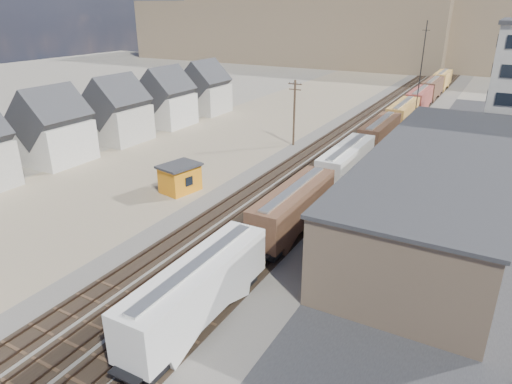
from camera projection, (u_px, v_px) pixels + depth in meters
The scene contains 11 objects.
ground at pixel (159, 305), 32.99m from camera, with size 300.00×300.00×0.00m, color #6B6356.
ballast_bed at pixel (362, 140), 73.50m from camera, with size 18.00×200.00×0.06m, color #4C4742.
dirt_yard at pixel (224, 139), 74.35m from camera, with size 24.00×180.00×0.03m, color #857A5B.
rail_tracks at pixel (359, 139), 73.71m from camera, with size 11.40×200.00×0.24m.
freight_train at pixel (392, 122), 73.17m from camera, with size 3.00×119.74×4.46m.
warehouse at pixel (439, 185), 45.16m from camera, with size 12.40×40.40×7.25m.
utility_pole_north at pixel (294, 112), 68.82m from camera, with size 2.20×0.32×10.00m.
radio_mast at pixel (420, 77), 75.48m from camera, with size 1.20×0.16×18.00m.
townhouse_row at pixel (87, 122), 66.82m from camera, with size 8.15×68.16×10.47m.
hills_north at pixel (462, 24), 163.67m from camera, with size 265.00×80.00×32.00m.
maintenance_shed at pixel (180, 178), 52.66m from camera, with size 4.30×5.10×3.29m.
Camera 1 is at (19.44, -20.60, 20.07)m, focal length 32.00 mm.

